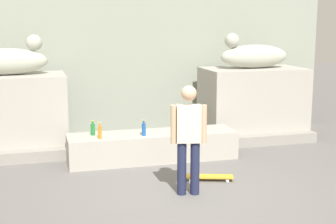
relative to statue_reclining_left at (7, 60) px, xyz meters
name	(u,v)px	position (x,y,z in m)	size (l,w,h in m)	color
ground_plane	(186,198)	(2.59, -3.35, -1.84)	(40.00, 40.00, 0.00)	#605E5B
pedestal_left	(9,114)	(-0.04, 0.00, -1.06)	(2.23, 1.27, 1.56)	#A39E93
pedestal_right	(253,103)	(5.21, 0.00, -1.06)	(2.23, 1.27, 1.56)	#A39E93
statue_reclining_left	(7,60)	(0.00, 0.00, 0.00)	(1.64, 0.68, 0.78)	#ABAE9D
statue_reclining_right	(253,55)	(5.17, 0.00, 0.00)	(1.62, 0.63, 0.78)	#ABAE9D
ledge_block	(153,146)	(2.59, -1.24, -1.58)	(3.17, 0.80, 0.52)	#A39E93
skater	(189,135)	(2.67, -3.20, -0.92)	(0.53, 0.27, 1.67)	#1E233F
skateboard	(209,177)	(3.20, -2.68, -1.78)	(0.82, 0.43, 0.08)	gold
bottle_blue	(144,129)	(2.38, -1.41, -1.20)	(0.07, 0.07, 0.30)	#194C99
bottle_green	(93,129)	(1.48, -1.12, -1.21)	(0.08, 0.08, 0.28)	#1E722D
bottle_brown	(196,123)	(3.50, -1.09, -1.21)	(0.06, 0.06, 0.28)	#593314
bottle_orange	(100,132)	(1.57, -1.43, -1.20)	(0.06, 0.06, 0.30)	orange
stair_step	(146,147)	(2.59, -0.66, -1.74)	(7.47, 0.50, 0.22)	gray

